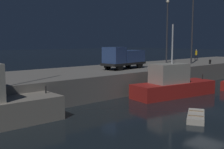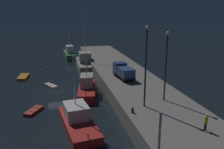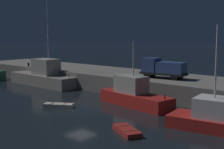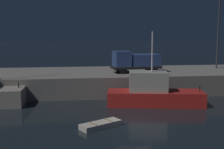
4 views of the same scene
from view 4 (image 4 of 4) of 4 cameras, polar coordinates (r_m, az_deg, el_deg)
The scene contains 6 objects.
ground_plane at distance 21.85m, azimuth 4.33°, elevation -9.28°, with size 320.00×320.00×0.00m, color black.
pier_quay at distance 33.32m, azimuth 0.20°, elevation -1.17°, with size 66.75×9.16×2.13m.
fishing_trawler_green at distance 26.85m, azimuth 7.91°, elevation -3.54°, with size 8.80×3.83×6.56m.
dinghy_orange_near at distance 20.83m, azimuth -2.19°, elevation -9.62°, with size 3.07×2.37×0.41m.
lamp_post_west at distance 37.68m, azimuth 19.77°, elevation 8.57°, with size 0.44×0.44×8.45m.
utility_truck at distance 32.22m, azimuth 4.50°, elevation 2.57°, with size 5.54×2.54×2.33m.
Camera 4 is at (-4.18, -20.38, 6.66)m, focal length 47.61 mm.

